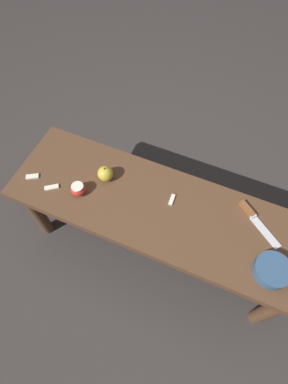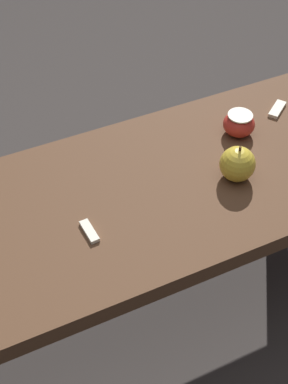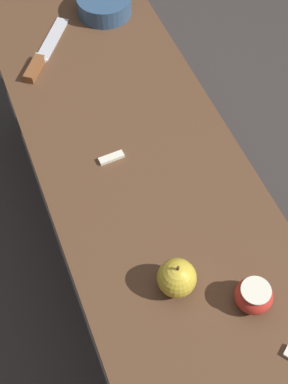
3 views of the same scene
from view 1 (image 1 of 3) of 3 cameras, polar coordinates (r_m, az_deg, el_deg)
name	(u,v)px [view 1 (image 1 of 3)]	position (r m, az deg, el deg)	size (l,w,h in m)	color
ground_plane	(154,245)	(1.73, 1.99, -10.06)	(8.00, 8.00, 0.00)	#383330
wooden_bench	(157,214)	(1.36, 2.50, -4.26)	(1.34, 0.43, 0.48)	brown
knife	(253,217)	(1.35, 20.09, -4.44)	(0.21, 0.16, 0.02)	silver
apple_whole	(105,174)	(1.35, -7.36, 3.49)	(0.07, 0.07, 0.08)	gold
apple_cut	(78,189)	(1.34, -12.42, 0.56)	(0.07, 0.07, 0.05)	red
apple_slice_near_knife	(172,200)	(1.31, 5.33, -1.45)	(0.02, 0.06, 0.01)	white
apple_slice_center	(32,177)	(1.46, -20.50, 2.78)	(0.06, 0.05, 0.01)	white
apple_slice_near_bowl	(52,187)	(1.40, -17.19, 0.85)	(0.06, 0.05, 0.01)	white
bowl	(272,270)	(1.27, 23.24, -13.54)	(0.14, 0.14, 0.05)	#335175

